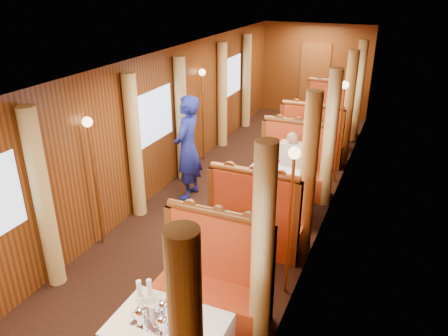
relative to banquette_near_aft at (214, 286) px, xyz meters
The scene contains 42 objects.
floor 2.63m from the banquette_near_aft, 106.79° to the left, with size 3.00×12.00×0.01m, color black, non-canonical shape.
ceiling 3.32m from the banquette_near_aft, 106.79° to the left, with size 3.00×12.00×0.01m, color silver, non-canonical shape.
wall_far 8.56m from the banquette_near_aft, 95.05° to the left, with size 3.00×2.50×0.01m, color brown, non-canonical shape.
wall_left 3.45m from the banquette_near_aft, 132.15° to the left, with size 12.00×2.50×0.01m, color brown, non-canonical shape.
wall_right 2.72m from the banquette_near_aft, 73.21° to the left, with size 12.00×2.50×0.01m, color brown, non-canonical shape.
doorway_far 8.51m from the banquette_near_aft, 95.07° to the left, with size 0.80×0.04×2.00m, color brown.
banquette_near_aft is the anchor object (origin of this frame).
table_mid 2.49m from the banquette_near_aft, 90.00° to the left, with size 1.05×0.72×0.75m, color white.
banquette_mid_fwd 1.47m from the banquette_near_aft, 90.00° to the left, with size 1.30×0.55×1.34m.
banquette_mid_aft 3.50m from the banquette_near_aft, 90.00° to the left, with size 1.30×0.55×1.34m.
table_far 5.99m from the banquette_near_aft, 90.00° to the left, with size 1.05×0.72×0.75m, color white.
banquette_far_fwd 4.97m from the banquette_near_aft, 90.00° to the left, with size 1.30×0.55×1.34m.
banquette_far_aft 7.00m from the banquette_near_aft, 90.00° to the left, with size 1.30×0.55×1.34m.
tea_tray 1.11m from the banquette_near_aft, 97.18° to the right, with size 0.34×0.26×0.01m, color silver.
teapot_left 1.20m from the banquette_near_aft, 100.70° to the right, with size 0.18×0.13×0.15m, color silver, non-canonical shape.
teapot_right 1.18m from the banquette_near_aft, 89.60° to the right, with size 0.16×0.12×0.13m, color silver, non-canonical shape.
teapot_back 1.03m from the banquette_near_aft, 94.36° to the right, with size 0.18×0.13×0.14m, color silver, non-canonical shape.
cup_inboard 1.05m from the banquette_near_aft, 112.99° to the right, with size 0.08×0.08×0.26m.
cup_outboard 0.98m from the banquette_near_aft, 109.56° to the right, with size 0.08×0.08×0.26m.
rose_vase_mid 2.57m from the banquette_near_aft, 90.56° to the left, with size 0.06×0.06×0.36m.
rose_vase_far 5.97m from the banquette_near_aft, 89.75° to the left, with size 0.06×0.06×0.36m.
curtain_left_near_b 2.27m from the banquette_near_aft, behind, with size 0.22×0.22×2.35m, color #E1C173.
window_right_near 1.62m from the banquette_near_aft, 54.07° to the right, with size 1.20×0.90×0.01m, color #98ADCC, non-canonical shape.
curtain_right_near_b 1.01m from the banquette_near_aft, 20.40° to the right, with size 0.22×0.22×2.35m, color #E1C173.
window_left_mid 3.50m from the banquette_near_aft, 131.96° to the left, with size 1.20×0.90×0.01m, color #98ADCC, non-canonical shape.
curtain_left_mid_a 2.83m from the banquette_near_aft, 141.31° to the left, with size 0.22×0.22×2.35m, color #E1C173.
curtain_left_mid_b 3.97m from the banquette_near_aft, 123.11° to the left, with size 0.22×0.22×2.35m, color #E1C173.
window_right_mid 2.79m from the banquette_near_aft, 73.53° to the left, with size 1.20×0.90×0.01m, color #98ADCC, non-canonical shape.
curtain_right_mid_a 1.97m from the banquette_near_aft, 69.73° to the left, with size 0.22×0.22×2.35m, color #E1C173.
curtain_right_mid_b 3.41m from the banquette_near_aft, 79.08° to the left, with size 0.22×0.22×2.35m, color #E1C173.
window_left_far 6.47m from the banquette_near_aft, 110.47° to the left, with size 1.20×0.90×0.01m, color #98ADCC, non-canonical shape.
curtain_left_far_a 5.67m from the banquette_near_aft, 112.25° to the left, with size 0.22×0.22×2.35m, color #E1C173.
curtain_left_far_b 7.13m from the banquette_near_aft, 107.48° to the left, with size 0.22×0.22×2.35m, color #E1C173.
window_right_far 6.12m from the banquette_near_aft, 83.00° to the left, with size 1.20×0.90×0.01m, color #98ADCC, non-canonical shape.
curtain_right_far_a 5.30m from the banquette_near_aft, 83.10° to the left, with size 0.22×0.22×2.35m, color #E1C173.
curtain_right_far_b 6.84m from the banquette_near_aft, 84.68° to the left, with size 0.22×0.22×2.35m, color #E1C173.
sconce_left_fore 2.47m from the banquette_near_aft, 161.11° to the left, with size 0.14×0.14×1.95m.
sconce_right_fore 1.37m from the banquette_near_aft, 48.54° to the left, with size 0.14×0.14×1.95m.
sconce_left_aft 4.85m from the banquette_near_aft, 116.91° to the left, with size 0.14×0.14×1.95m.
sconce_right_aft 4.39m from the banquette_near_aft, 81.28° to the left, with size 0.14×0.14×1.95m.
steward 3.11m from the banquette_near_aft, 122.61° to the left, with size 0.67×0.44×1.85m, color navy.
passenger 3.27m from the banquette_near_aft, 90.00° to the left, with size 0.40×0.44×0.76m.
Camera 1 is at (2.42, -6.11, 3.65)m, focal length 35.00 mm.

